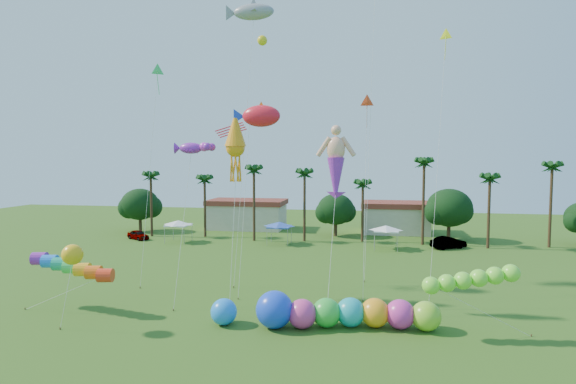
% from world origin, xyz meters
% --- Properties ---
extents(ground, '(160.00, 160.00, 0.00)m').
position_xyz_m(ground, '(0.00, 0.00, 0.00)').
color(ground, '#285116').
rests_on(ground, ground).
extents(tree_line, '(69.46, 8.91, 11.00)m').
position_xyz_m(tree_line, '(3.57, 44.00, 4.28)').
color(tree_line, '#3A2819').
rests_on(tree_line, ground).
extents(buildings_row, '(35.00, 7.00, 4.00)m').
position_xyz_m(buildings_row, '(-3.09, 50.00, 2.00)').
color(buildings_row, beige).
rests_on(buildings_row, ground).
extents(tent_row, '(31.00, 4.00, 0.60)m').
position_xyz_m(tent_row, '(-6.00, 36.33, 2.75)').
color(tent_row, white).
rests_on(tent_row, ground).
extents(car_a, '(4.13, 3.32, 1.32)m').
position_xyz_m(car_a, '(-26.64, 37.10, 0.66)').
color(car_a, '#4C4C54').
rests_on(car_a, ground).
extents(car_b, '(4.82, 3.77, 1.53)m').
position_xyz_m(car_b, '(15.96, 37.93, 0.77)').
color(car_b, '#4C4C54').
rests_on(car_b, ground).
extents(spectator_b, '(0.96, 0.96, 1.57)m').
position_xyz_m(spectator_b, '(4.83, 8.96, 0.79)').
color(spectator_b, '#A69D8B').
rests_on(spectator_b, ground).
extents(caterpillar_inflatable, '(12.40, 3.75, 2.52)m').
position_xyz_m(caterpillar_inflatable, '(3.95, 7.91, 1.06)').
color(caterpillar_inflatable, '#DC3A8D').
rests_on(caterpillar_inflatable, ground).
extents(blue_ball, '(1.81, 1.81, 1.81)m').
position_xyz_m(blue_ball, '(-3.96, 7.11, 0.91)').
color(blue_ball, '#1B7FF8').
rests_on(blue_ball, ground).
extents(rainbow_tube, '(8.70, 1.12, 3.48)m').
position_xyz_m(rainbow_tube, '(-14.82, 7.37, 2.97)').
color(rainbow_tube, '#F8381B').
rests_on(rainbow_tube, ground).
extents(green_worm, '(9.50, 2.82, 4.08)m').
position_xyz_m(green_worm, '(9.65, 7.08, 3.42)').
color(green_worm, '#7AF737').
rests_on(green_worm, ground).
extents(orange_ball_kite, '(1.78, 1.51, 5.76)m').
position_xyz_m(orange_ball_kite, '(-13.47, 4.49, 5.07)').
color(orange_ball_kite, yellow).
rests_on(orange_ball_kite, ground).
extents(merman_kite, '(2.54, 4.52, 13.41)m').
position_xyz_m(merman_kite, '(3.29, 11.89, 10.78)').
color(merman_kite, '#F6AC8C').
rests_on(merman_kite, ground).
extents(fish_kite, '(5.51, 6.89, 16.37)m').
position_xyz_m(fish_kite, '(-3.87, 17.95, 15.27)').
color(fish_kite, red).
rests_on(fish_kite, ground).
extents(shark_kite, '(5.68, 7.35, 26.55)m').
position_xyz_m(shark_kite, '(-5.39, 21.36, 25.58)').
color(shark_kite, gray).
rests_on(shark_kite, ground).
extents(squid_kite, '(1.95, 4.45, 14.80)m').
position_xyz_m(squid_kite, '(-4.95, 13.45, 12.32)').
color(squid_kite, orange).
rests_on(squid_kite, ground).
extents(lobster_kite, '(3.63, 5.54, 12.96)m').
position_xyz_m(lobster_kite, '(-8.78, 13.49, 12.29)').
color(lobster_kite, purple).
rests_on(lobster_kite, ground).
extents(delta_kite_red, '(1.33, 4.30, 17.00)m').
position_xyz_m(delta_kite_red, '(5.51, 17.94, 16.14)').
color(delta_kite_red, red).
rests_on(delta_kite_red, ground).
extents(delta_kite_yellow, '(2.07, 4.63, 22.00)m').
position_xyz_m(delta_kite_yellow, '(11.72, 16.99, 20.96)').
color(delta_kite_yellow, '#E5F218').
rests_on(delta_kite_yellow, ground).
extents(delta_kite_green, '(1.20, 3.83, 20.21)m').
position_xyz_m(delta_kite_green, '(-13.56, 17.46, 19.28)').
color(delta_kite_green, '#32D662').
rests_on(delta_kite_green, ground).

